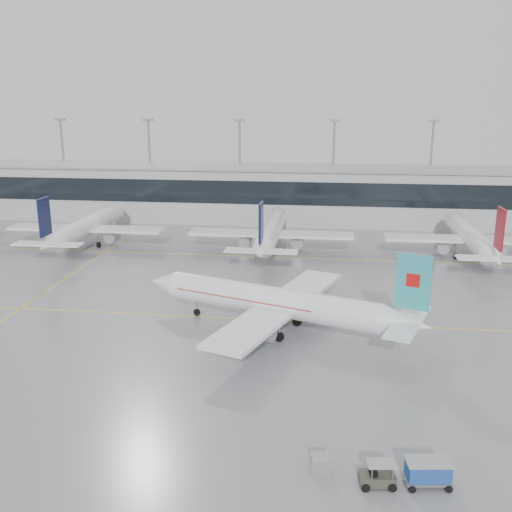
# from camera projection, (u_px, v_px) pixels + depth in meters

# --- Properties ---
(ground) EXTENTS (320.00, 320.00, 0.00)m
(ground) POSITION_uv_depth(u_px,v_px,m) (244.00, 319.00, 71.97)
(ground) COLOR gray
(ground) RESTS_ON ground
(taxi_line_main) EXTENTS (120.00, 0.25, 0.01)m
(taxi_line_main) POSITION_uv_depth(u_px,v_px,m) (244.00, 319.00, 71.97)
(taxi_line_main) COLOR yellow
(taxi_line_main) RESTS_ON ground
(taxi_line_north) EXTENTS (120.00, 0.25, 0.01)m
(taxi_line_north) POSITION_uv_depth(u_px,v_px,m) (269.00, 257.00, 100.69)
(taxi_line_north) COLOR yellow
(taxi_line_north) RESTS_ON ground
(taxi_line_cross) EXTENTS (0.25, 60.00, 0.01)m
(taxi_line_cross) POSITION_uv_depth(u_px,v_px,m) (70.00, 275.00, 89.97)
(taxi_line_cross) COLOR yellow
(taxi_line_cross) RESTS_ON ground
(terminal) EXTENTS (180.00, 15.00, 12.00)m
(terminal) POSITION_uv_depth(u_px,v_px,m) (284.00, 195.00, 129.75)
(terminal) COLOR #A7A7AB
(terminal) RESTS_ON ground
(terminal_glass) EXTENTS (180.00, 0.20, 5.00)m
(terminal_glass) POSITION_uv_depth(u_px,v_px,m) (281.00, 193.00, 122.13)
(terminal_glass) COLOR black
(terminal_glass) RESTS_ON ground
(terminal_roof) EXTENTS (182.00, 16.00, 0.40)m
(terminal_roof) POSITION_uv_depth(u_px,v_px,m) (284.00, 167.00, 128.12)
(terminal_roof) COLOR gray
(terminal_roof) RESTS_ON ground
(light_masts) EXTENTS (156.40, 1.00, 22.60)m
(light_masts) POSITION_uv_depth(u_px,v_px,m) (286.00, 160.00, 133.56)
(light_masts) COLOR gray
(light_masts) RESTS_ON ground
(air_canada_jet) EXTENTS (35.47, 28.88, 11.42)m
(air_canada_jet) POSITION_uv_depth(u_px,v_px,m) (279.00, 303.00, 67.08)
(air_canada_jet) COLOR white
(air_canada_jet) RESTS_ON ground
(parked_jet_b) EXTENTS (29.64, 36.96, 11.72)m
(parked_jet_b) POSITION_uv_depth(u_px,v_px,m) (87.00, 227.00, 107.50)
(parked_jet_b) COLOR white
(parked_jet_b) RESTS_ON ground
(parked_jet_c) EXTENTS (29.64, 36.96, 11.72)m
(parked_jet_c) POSITION_uv_depth(u_px,v_px,m) (271.00, 232.00, 103.25)
(parked_jet_c) COLOR white
(parked_jet_c) RESTS_ON ground
(parked_jet_d) EXTENTS (29.64, 36.96, 11.72)m
(parked_jet_d) POSITION_uv_depth(u_px,v_px,m) (471.00, 237.00, 99.00)
(parked_jet_d) COLOR white
(parked_jet_d) RESTS_ON ground
(baggage_tug) EXTENTS (3.86, 1.90, 1.84)m
(baggage_tug) POSITION_uv_depth(u_px,v_px,m) (377.00, 478.00, 40.60)
(baggage_tug) COLOR #383D31
(baggage_tug) RESTS_ON ground
(baggage_cart) EXTENTS (3.43, 2.22, 1.99)m
(baggage_cart) POSITION_uv_depth(u_px,v_px,m) (428.00, 471.00, 40.50)
(baggage_cart) COLOR gray
(baggage_cart) RESTS_ON ground
(gse_unit) EXTENTS (1.59, 1.51, 1.37)m
(gse_unit) POSITION_uv_depth(u_px,v_px,m) (320.00, 464.00, 42.03)
(gse_unit) COLOR gray
(gse_unit) RESTS_ON ground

